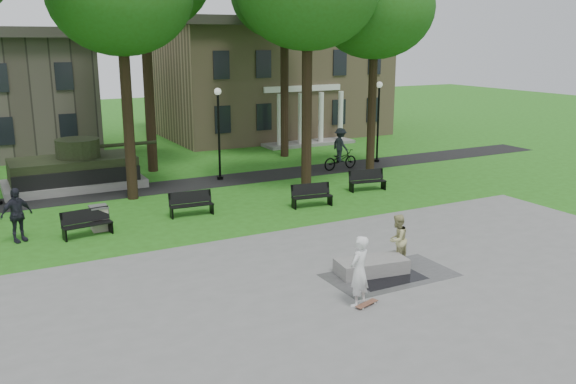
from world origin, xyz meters
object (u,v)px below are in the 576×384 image
Objects in this scene: cyclist at (340,153)px; park_bench_0 at (87,222)px; trash_bin at (99,218)px; concrete_block at (371,266)px; skateboarder at (359,271)px; friend_watching at (397,239)px.

park_bench_0 is (-14.76, -5.68, -0.43)m from cyclist.
park_bench_0 is 0.74m from trash_bin.
concrete_block is at bearing -55.85° from park_bench_0.
trash_bin is at bearing -89.55° from skateboarder.
friend_watching is at bearing -169.38° from skateboarder.
trash_bin is at bearing 106.14° from cyclist.
concrete_block is 2.29× the size of trash_bin.
concrete_block is 1.35m from friend_watching.
friend_watching is at bearing -50.53° from park_bench_0.
friend_watching is (2.89, 2.05, -0.16)m from skateboarder.
friend_watching is at bearing 12.61° from concrete_block.
skateboarder is 3.55m from friend_watching.
concrete_block is 2.60m from skateboarder.
cyclist reaches higher than friend_watching.
park_bench_0 is at bearing 107.17° from cyclist.
friend_watching is 11.33m from trash_bin.
concrete_block is 0.94× the size of cyclist.
park_bench_0 is at bearing -85.94° from skateboarder.
park_bench_0 is (-5.39, 9.81, -0.49)m from skateboarder.
skateboarder reaches higher than concrete_block.
skateboarder reaches higher than trash_bin.
friend_watching is 0.90× the size of park_bench_0.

